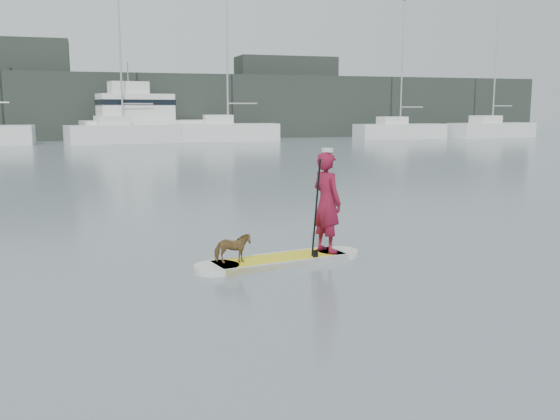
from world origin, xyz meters
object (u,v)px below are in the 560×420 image
object	(u,v)px
paddleboard	(280,260)
sailboat_g	(491,129)
sailboat_d	(122,132)
paddler	(327,202)
sailboat_f	(399,129)
sailboat_e	(227,131)
dog	(232,248)
motor_yacht_a	(143,120)

from	to	relation	value
paddleboard	sailboat_g	xyz separation A→B (m)	(34.52, 41.55, 0.79)
sailboat_d	paddler	bearing A→B (deg)	-99.97
sailboat_f	paddler	bearing A→B (deg)	-121.80
paddler	sailboat_g	world-z (taller)	sailboat_g
sailboat_f	sailboat_e	bearing A→B (deg)	175.50
sailboat_d	sailboat_f	xyz separation A→B (m)	(25.31, 0.20, -0.07)
sailboat_d	sailboat_f	bearing A→B (deg)	-11.39
sailboat_e	sailboat_g	size ratio (longest dim) A/B	1.06
sailboat_d	sailboat_g	world-z (taller)	sailboat_d
paddleboard	sailboat_g	bearing A→B (deg)	40.04
dog	sailboat_e	world-z (taller)	sailboat_e
dog	sailboat_e	xyz separation A→B (m)	(9.48, 43.12, 0.51)
paddleboard	motor_yacht_a	size ratio (longest dim) A/B	0.28
dog	sailboat_g	distance (m)	54.74
paddler	sailboat_g	xyz separation A→B (m)	(33.54, 41.37, -0.22)
sailboat_d	sailboat_e	distance (m)	8.98
paddler	sailboat_f	world-z (taller)	sailboat_f
sailboat_g	sailboat_e	bearing A→B (deg)	167.36
motor_yacht_a	sailboat_g	size ratio (longest dim) A/B	0.98
dog	motor_yacht_a	size ratio (longest dim) A/B	0.05
sailboat_f	motor_yacht_a	size ratio (longest dim) A/B	1.12
sailboat_f	motor_yacht_a	bearing A→B (deg)	172.87
paddleboard	paddler	size ratio (longest dim) A/B	1.71
dog	paddleboard	bearing A→B (deg)	-71.32
paddleboard	sailboat_e	world-z (taller)	sailboat_e
dog	sailboat_g	size ratio (longest dim) A/B	0.05
paddleboard	paddler	distance (m)	1.42
paddleboard	sailboat_g	size ratio (longest dim) A/B	0.28
dog	sailboat_d	bearing A→B (deg)	7.70
paddleboard	sailboat_f	distance (m)	49.10
paddleboard	dog	xyz separation A→B (m)	(-0.93, -0.17, 0.33)
paddleboard	paddler	world-z (taller)	paddler
paddler	sailboat_d	size ratio (longest dim) A/B	0.14
motor_yacht_a	sailboat_g	bearing A→B (deg)	-15.39
sailboat_g	sailboat_f	bearing A→B (deg)	166.00
sailboat_d	sailboat_f	distance (m)	25.31
paddler	sailboat_e	world-z (taller)	sailboat_e
sailboat_d	sailboat_g	size ratio (longest dim) A/B	1.12
paddleboard	sailboat_e	xyz separation A→B (m)	(8.55, 42.96, 0.84)
sailboat_g	paddleboard	bearing A→B (deg)	-139.25
paddler	motor_yacht_a	distance (m)	44.15
paddleboard	motor_yacht_a	world-z (taller)	motor_yacht_a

